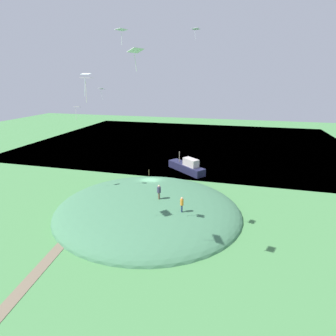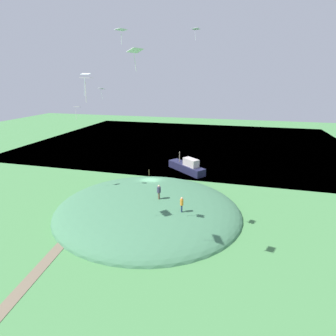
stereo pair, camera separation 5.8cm
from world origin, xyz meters
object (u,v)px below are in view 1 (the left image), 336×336
(kite_8, at_px, (196,29))
(mooring_post, at_px, (149,173))
(person_with_child, at_px, (182,203))
(kite_0, at_px, (136,51))
(person_walking_path, at_px, (159,190))
(kite_3, at_px, (86,76))
(boat_on_lake, at_px, (187,167))
(kite_1, at_px, (77,108))
(kite_7, at_px, (102,89))
(kite_4, at_px, (121,30))
(kite_5, at_px, (87,79))

(kite_8, bearing_deg, mooring_post, -95.75)
(person_with_child, relative_size, mooring_post, 1.64)
(kite_8, bearing_deg, kite_0, -0.18)
(person_walking_path, distance_m, kite_3, 15.55)
(boat_on_lake, relative_size, person_with_child, 4.22)
(kite_1, relative_size, kite_7, 0.91)
(kite_0, height_order, kite_3, kite_0)
(boat_on_lake, distance_m, person_walking_path, 16.90)
(kite_4, height_order, kite_5, kite_4)
(boat_on_lake, bearing_deg, kite_0, -47.32)
(kite_5, distance_m, kite_7, 24.15)
(boat_on_lake, height_order, kite_8, kite_8)
(kite_8, bearing_deg, kite_7, -84.47)
(kite_4, xyz_separation_m, kite_7, (-17.57, -11.46, -5.01))
(mooring_post, bearing_deg, kite_0, 17.36)
(person_walking_path, bearing_deg, kite_7, -116.33)
(kite_3, bearing_deg, kite_7, -155.13)
(person_with_child, height_order, kite_7, kite_7)
(kite_3, xyz_separation_m, mooring_post, (-20.90, -1.98, -15.66))
(kite_3, bearing_deg, kite_8, 164.44)
(boat_on_lake, xyz_separation_m, mooring_post, (3.71, -6.07, -0.40))
(boat_on_lake, height_order, kite_5, kite_5)
(person_with_child, height_order, kite_5, kite_5)
(kite_4, bearing_deg, kite_5, -12.72)
(kite_3, relative_size, mooring_post, 1.60)
(person_with_child, bearing_deg, kite_1, -132.93)
(person_walking_path, height_order, mooring_post, person_walking_path)
(person_walking_path, bearing_deg, kite_4, 7.39)
(boat_on_lake, distance_m, kite_1, 22.71)
(person_walking_path, bearing_deg, person_with_child, 72.25)
(person_walking_path, distance_m, kite_4, 17.59)
(kite_1, bearing_deg, kite_8, 133.92)
(kite_8, bearing_deg, person_with_child, 5.17)
(boat_on_lake, distance_m, kite_4, 29.95)
(person_with_child, relative_size, kite_1, 1.13)
(kite_1, height_order, kite_3, kite_3)
(boat_on_lake, bearing_deg, kite_8, -31.58)
(boat_on_lake, height_order, person_with_child, person_with_child)
(kite_4, relative_size, kite_5, 0.65)
(person_walking_path, bearing_deg, kite_3, -9.94)
(kite_0, height_order, kite_7, kite_0)
(kite_0, height_order, kite_8, kite_8)
(boat_on_lake, bearing_deg, person_walking_path, -51.74)
(kite_7, xyz_separation_m, mooring_post, (-2.15, 6.72, -14.00))
(kite_1, distance_m, kite_7, 10.72)
(person_walking_path, bearing_deg, kite_0, 24.62)
(kite_0, distance_m, kite_5, 4.04)
(person_with_child, xyz_separation_m, kite_4, (4.62, -4.13, 16.49))
(kite_4, relative_size, kite_8, 0.73)
(kite_4, bearing_deg, kite_1, -127.61)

